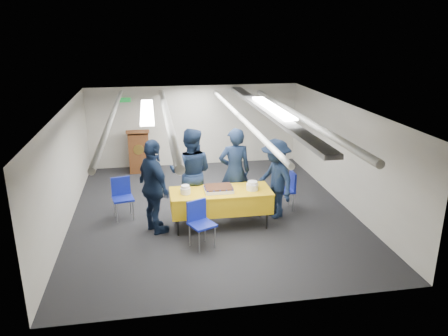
# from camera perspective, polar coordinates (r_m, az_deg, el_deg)

# --- Properties ---
(ground) EXTENTS (7.00, 7.00, 0.00)m
(ground) POSITION_cam_1_polar(r_m,az_deg,el_deg) (9.71, -1.57, -5.60)
(ground) COLOR black
(ground) RESTS_ON ground
(room_shell) EXTENTS (6.00, 7.00, 2.30)m
(room_shell) POSITION_cam_1_polar(r_m,az_deg,el_deg) (9.54, -1.45, 5.43)
(room_shell) COLOR beige
(room_shell) RESTS_ON ground
(serving_table) EXTENTS (2.02, 0.81, 0.77)m
(serving_table) POSITION_cam_1_polar(r_m,az_deg,el_deg) (8.79, -0.43, -4.26)
(serving_table) COLOR black
(serving_table) RESTS_ON ground
(sheet_cake) EXTENTS (0.57, 0.45, 0.10)m
(sheet_cake) POSITION_cam_1_polar(r_m,az_deg,el_deg) (8.69, -0.72, -2.71)
(sheet_cake) COLOR white
(sheet_cake) RESTS_ON serving_table
(plate_stack_left) EXTENTS (0.20, 0.20, 0.18)m
(plate_stack_left) POSITION_cam_1_polar(r_m,az_deg,el_deg) (8.56, -5.07, -2.87)
(plate_stack_left) COLOR white
(plate_stack_left) RESTS_ON serving_table
(plate_stack_right) EXTENTS (0.24, 0.24, 0.18)m
(plate_stack_right) POSITION_cam_1_polar(r_m,az_deg,el_deg) (8.76, 3.72, -2.34)
(plate_stack_right) COLOR white
(plate_stack_right) RESTS_ON serving_table
(podium) EXTENTS (0.62, 0.53, 1.25)m
(podium) POSITION_cam_1_polar(r_m,az_deg,el_deg) (12.30, -11.05, 2.28)
(podium) COLOR brown
(podium) RESTS_ON ground
(chair_near) EXTENTS (0.56, 0.56, 0.87)m
(chair_near) POSITION_cam_1_polar(r_m,az_deg,el_deg) (8.07, -3.21, -6.65)
(chair_near) COLOR gray
(chair_near) RESTS_ON ground
(chair_right) EXTENTS (0.42, 0.42, 0.87)m
(chair_right) POSITION_cam_1_polar(r_m,az_deg,el_deg) (9.71, 8.33, -2.42)
(chair_right) COLOR gray
(chair_right) RESTS_ON ground
(chair_left) EXTENTS (0.50, 0.50, 0.87)m
(chair_left) POSITION_cam_1_polar(r_m,az_deg,el_deg) (9.47, -13.18, -3.27)
(chair_left) COLOR gray
(chair_left) RESTS_ON ground
(sailor_a) EXTENTS (0.70, 0.46, 1.89)m
(sailor_a) POSITION_cam_1_polar(r_m,az_deg,el_deg) (9.30, 1.41, -0.45)
(sailor_a) COLOR black
(sailor_a) RESTS_ON ground
(sailor_b) EXTENTS (1.08, 0.94, 1.91)m
(sailor_b) POSITION_cam_1_polar(r_m,az_deg,el_deg) (9.21, -4.34, -0.62)
(sailor_b) COLOR black
(sailor_b) RESTS_ON ground
(sailor_c) EXTENTS (0.89, 1.19, 1.88)m
(sailor_c) POSITION_cam_1_polar(r_m,az_deg,el_deg) (8.53, -9.13, -2.48)
(sailor_c) COLOR black
(sailor_c) RESTS_ON ground
(sailor_d) EXTENTS (0.93, 1.24, 1.70)m
(sailor_d) POSITION_cam_1_polar(r_m,az_deg,el_deg) (9.20, 6.70, -1.41)
(sailor_d) COLOR black
(sailor_d) RESTS_ON ground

